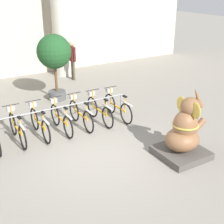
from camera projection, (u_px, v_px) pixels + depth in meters
ground_plane at (98, 154)px, 8.43m from camera, size 60.00×60.00×0.00m
building_facade at (7, 12)px, 14.06m from camera, size 20.00×0.20×6.00m
column_right at (61, 20)px, 14.45m from camera, size 1.13×1.13×5.16m
bike_rack at (49, 113)px, 9.43m from camera, size 5.29×0.05×0.77m
bicycle_2 at (17, 128)px, 8.97m from camera, size 0.48×1.75×0.99m
bicycle_3 at (39, 123)px, 9.29m from camera, size 0.48×1.75×0.99m
bicycle_4 at (61, 119)px, 9.59m from camera, size 0.48×1.75×0.99m
bicycle_5 at (80, 114)px, 9.91m from camera, size 0.48×1.75×0.99m
bicycle_6 at (99, 110)px, 10.21m from camera, size 0.48×1.75×0.99m
bicycle_7 at (117, 107)px, 10.49m from camera, size 0.48×1.75×0.99m
elephant_statue at (184, 134)px, 8.14m from camera, size 1.22×1.22×1.91m
person_pedestrian at (72, 57)px, 14.28m from camera, size 0.24×0.47×1.80m
potted_tree at (54, 55)px, 11.61m from camera, size 1.29×1.29×2.54m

